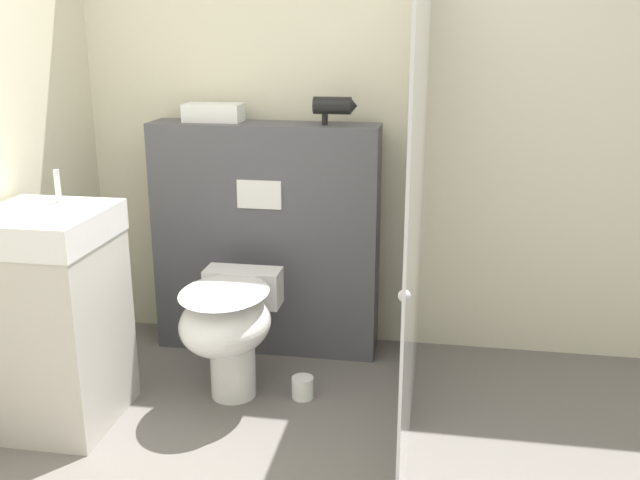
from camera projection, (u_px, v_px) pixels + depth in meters
wall_back at (346, 106)px, 3.57m from camera, size 8.00×0.06×2.50m
partition_panel at (266, 239)px, 3.64m from camera, size 1.14×0.25×1.18m
shower_glass at (417, 209)px, 2.74m from camera, size 0.04×1.74×1.90m
toilet at (229, 324)px, 3.15m from camera, size 0.39×0.61×0.55m
sink_vanity at (53, 318)px, 2.96m from camera, size 0.49×0.52×1.07m
hair_drier at (334, 106)px, 3.36m from camera, size 0.21×0.08×0.13m
folded_towel at (214, 113)px, 3.52m from camera, size 0.28×0.15×0.09m
spare_toilet_roll at (303, 387)px, 3.25m from camera, size 0.10×0.10×0.10m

